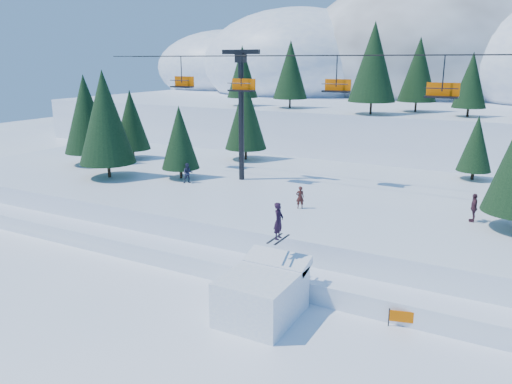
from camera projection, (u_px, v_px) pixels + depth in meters
The scene contains 10 objects.
ground at pixel (215, 338), 22.18m from camera, with size 160.00×160.00×0.00m, color white.
mid_shelf at pixel (346, 209), 37.17m from camera, with size 70.00×22.00×2.50m, color white.
berm at pixel (290, 264), 28.84m from camera, with size 70.00×6.00×1.10m, color white.
mountain_ridge at pixel (424, 74), 84.41m from camera, with size 119.00×60.50×26.46m.
jump_kicker at pixel (263, 293), 23.81m from camera, with size 3.27×4.46×5.36m.
chairlift at pixel (381, 100), 34.20m from camera, with size 46.00×3.21×10.28m.
conifer_stand at pixel (367, 135), 35.67m from camera, with size 62.95×17.21×8.80m.
distant_skiers at pixel (400, 194), 33.22m from camera, with size 28.98×7.77×1.81m.
banner_near at pixel (421, 319), 22.77m from camera, with size 2.77×0.77×0.90m.
banner_far at pixel (462, 318), 22.85m from camera, with size 2.82×0.54×0.90m.
Camera 1 is at (10.98, -16.54, 11.98)m, focal length 35.00 mm.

